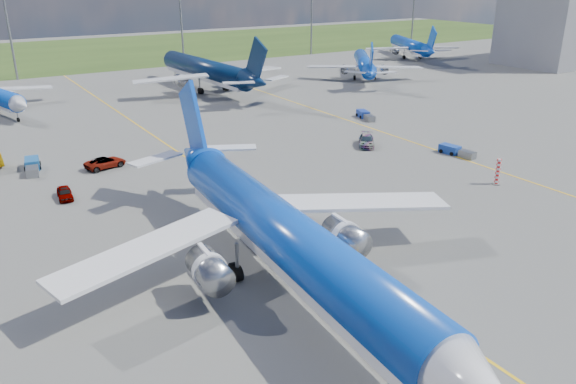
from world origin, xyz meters
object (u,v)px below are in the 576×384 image
baggage_tug_w (456,151)px  bg_jet_ne (364,78)px  baggage_tug_c (32,166)px  baggage_tug_e (365,115)px  bg_jet_ene (409,58)px  warning_post (498,172)px  bg_jet_n (206,90)px  service_car_a (65,193)px  service_car_b (105,162)px  service_car_c (366,141)px  main_airliner (287,288)px

baggage_tug_w → bg_jet_ne: bearing=53.9°
baggage_tug_c → baggage_tug_e: size_ratio=1.10×
baggage_tug_e → bg_jet_ene: bearing=57.9°
warning_post → bg_jet_ne: bearing=63.1°
bg_jet_n → baggage_tug_c: size_ratio=7.96×
bg_jet_ne → baggage_tug_c: bearing=56.1°
bg_jet_n → service_car_a: bg_jet_n is taller
bg_jet_ne → baggage_tug_e: bg_jet_ne is taller
bg_jet_n → service_car_b: bearing=48.6°
warning_post → service_car_c: (-2.77, 19.64, -0.76)m
warning_post → bg_jet_n: 68.47m
bg_jet_n → bg_jet_ne: 36.91m
bg_jet_ene → baggage_tug_e: bg_jet_ene is taller
warning_post → main_airliner: bearing=-168.5°
warning_post → service_car_a: bearing=153.2°
baggage_tug_c → service_car_b: bearing=-16.0°
warning_post → bg_jet_ene: size_ratio=0.08×
main_airliner → baggage_tug_c: 41.17m
warning_post → baggage_tug_c: (-43.77, 32.92, -0.92)m
bg_jet_ene → baggage_tug_w: bearing=75.0°
warning_post → service_car_a: warning_post is taller
main_airliner → baggage_tug_c: size_ratio=8.19×
service_car_c → service_car_a: bearing=-144.4°
service_car_c → baggage_tug_w: (7.34, -9.44, -0.22)m
service_car_c → baggage_tug_w: 11.97m
bg_jet_ne → service_car_a: bg_jet_ne is taller
warning_post → service_car_a: 47.49m
baggage_tug_w → baggage_tug_e: baggage_tug_e is taller
warning_post → main_airliner: 32.69m
baggage_tug_w → baggage_tug_c: bearing=146.1°
bg_jet_ne → bg_jet_ene: bearing=-114.4°
bg_jet_ene → service_car_a: bg_jet_ene is taller
warning_post → service_car_b: 46.40m
service_car_b → baggage_tug_c: service_car_b is taller
service_car_b → main_airliner: bearing=174.2°
service_car_c → baggage_tug_e: service_car_c is taller
bg_jet_ne → main_airliner: main_airliner is taller
service_car_a → baggage_tug_c: (-1.39, 11.52, -0.03)m
bg_jet_n → bg_jet_ne: bearing=167.7°
baggage_tug_w → bg_jet_n: bearing=90.5°
warning_post → baggage_tug_c: size_ratio=0.52×
service_car_a → service_car_b: 10.19m
bg_jet_ene → service_car_a: (-106.03, -59.96, 0.62)m
warning_post → bg_jet_ene: (63.64, 81.36, -1.50)m
service_car_c → baggage_tug_c: 43.10m
main_airliner → service_car_a: size_ratio=12.95×
bg_jet_ne → baggage_tug_e: size_ratio=6.91×
warning_post → service_car_c: bearing=98.0°
service_car_b → bg_jet_ene: bearing=-74.5°
warning_post → bg_jet_ne: (31.51, 62.24, -1.50)m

